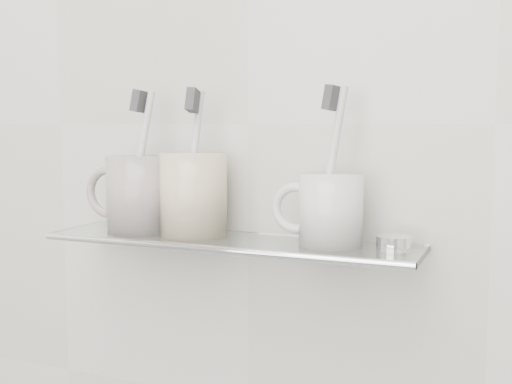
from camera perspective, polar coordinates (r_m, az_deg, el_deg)
The scene contains 18 objects.
wall_back at distance 0.89m, azimuth -0.73°, elevation 6.08°, with size 2.50×2.50×0.00m, color beige.
shelf_glass at distance 0.84m, azimuth -2.40°, elevation -4.43°, with size 0.50×0.12×0.01m, color silver.
shelf_rail at distance 0.80m, azimuth -4.11°, elevation -5.10°, with size 0.01×0.01×0.50m, color silver.
bracket_left at distance 0.99m, azimuth -12.31°, elevation -3.65°, with size 0.02×0.02×0.03m, color silver.
bracket_right at distance 0.83m, azimuth 12.37°, elevation -5.55°, with size 0.02×0.02×0.03m, color silver.
mug_left at distance 0.91m, azimuth -10.22°, elevation -0.17°, with size 0.09×0.09×0.11m, color silver.
mug_left_handle at distance 0.94m, azimuth -12.95°, elevation -0.03°, with size 0.08×0.08×0.01m, color silver.
toothbrush_left at distance 0.90m, azimuth -10.27°, elevation 2.87°, with size 0.01×0.01×0.19m, color silver.
bristles_left at distance 0.90m, azimuth -10.37°, elevation 7.95°, with size 0.01×0.02×0.03m, color #323336.
mug_center at distance 0.87m, azimuth -5.58°, elevation -0.20°, with size 0.09×0.09×0.11m, color beige.
mug_center_handle at distance 0.89m, azimuth -8.48°, elevation -0.06°, with size 0.08×0.08×0.01m, color beige.
toothbrush_center at distance 0.86m, azimuth -5.61°, elevation 2.79°, with size 0.01×0.01×0.19m, color #AEB2B8.
bristles_center at distance 0.86m, azimuth -5.66°, elevation 8.12°, with size 0.01×0.02×0.03m, color #323336.
mug_right at distance 0.79m, azimuth 6.67°, elevation -1.60°, with size 0.08×0.08×0.09m, color silver.
mug_right_handle at distance 0.81m, azimuth 3.57°, elevation -1.44°, with size 0.07×0.07×0.01m, color silver.
toothbrush_right at distance 0.79m, azimuth 6.72°, elevation 2.48°, with size 0.01×0.01×0.19m, color silver.
bristles_right at distance 0.79m, azimuth 6.79°, elevation 8.30°, with size 0.01×0.02×0.03m, color #323336.
chrome_cap at distance 0.78m, azimuth 12.13°, elevation -4.46°, with size 0.04×0.04×0.02m, color silver.
Camera 1 is at (0.35, 0.29, 1.25)m, focal length 45.00 mm.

